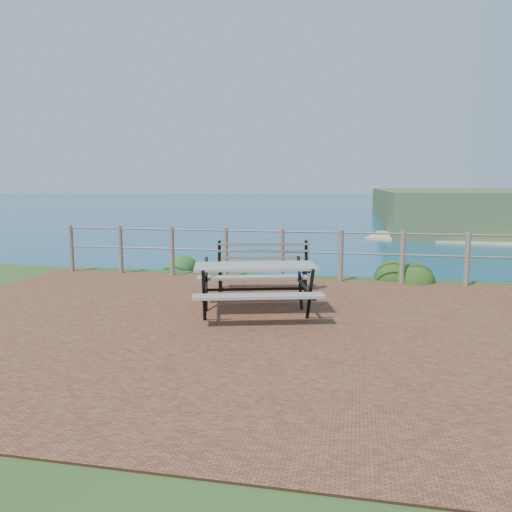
{
  "coord_description": "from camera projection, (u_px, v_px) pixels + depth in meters",
  "views": [
    {
      "loc": [
        1.45,
        -6.32,
        1.88
      ],
      "look_at": [
        -0.13,
        1.42,
        0.75
      ],
      "focal_mm": 35.0,
      "sensor_mm": 36.0,
      "label": 1
    }
  ],
  "objects": [
    {
      "name": "park_bench",
      "position": [
        262.0,
        257.0,
        8.83
      ],
      "size": [
        1.67,
        0.75,
        0.91
      ],
      "rotation": [
        0.0,
        0.0,
        0.22
      ],
      "color": "brown",
      "rests_on": "ground"
    },
    {
      "name": "shrub_lip_west",
      "position": [
        173.0,
        269.0,
        11.26
      ],
      "size": [
        0.75,
        0.75,
        0.48
      ],
      "primitive_type": "ellipsoid",
      "color": "#205522",
      "rests_on": "ground"
    },
    {
      "name": "picnic_table",
      "position": [
        255.0,
        284.0,
        7.15
      ],
      "size": [
        1.85,
        1.45,
        0.73
      ],
      "rotation": [
        0.0,
        0.0,
        0.27
      ],
      "color": "gray",
      "rests_on": "ground"
    },
    {
      "name": "ground",
      "position": [
        244.0,
        326.0,
        6.68
      ],
      "size": [
        10.0,
        7.0,
        0.12
      ],
      "primitive_type": "cube",
      "color": "brown",
      "rests_on": "ground"
    },
    {
      "name": "ocean",
      "position": [
        355.0,
        190.0,
        200.7
      ],
      "size": [
        1200.0,
        1200.0,
        0.0
      ],
      "primitive_type": "plane",
      "color": "#15727F",
      "rests_on": "ground"
    },
    {
      "name": "safety_railing",
      "position": [
        282.0,
        251.0,
        9.85
      ],
      "size": [
        9.4,
        0.1,
        1.0
      ],
      "color": "#6B5B4C",
      "rests_on": "ground"
    },
    {
      "name": "shrub_lip_east",
      "position": [
        404.0,
        280.0,
        9.93
      ],
      "size": [
        0.84,
        0.84,
        0.61
      ],
      "primitive_type": "ellipsoid",
      "color": "#204515",
      "rests_on": "ground"
    }
  ]
}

